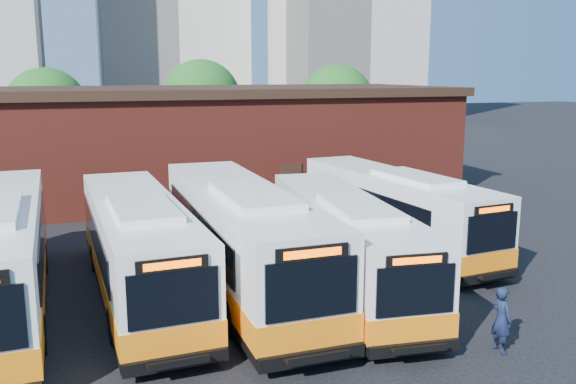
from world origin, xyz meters
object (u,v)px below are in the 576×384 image
object	(u,v)px
bus_east	(394,211)
transit_worker	(501,319)
bus_west	(138,251)
bus_midwest	(241,241)
bus_mideast	(344,246)

from	to	relation	value
bus_east	transit_worker	bearing A→B (deg)	-108.03
bus_east	transit_worker	xyz separation A→B (m)	(-2.17, -9.86, -0.60)
bus_east	bus_west	bearing A→B (deg)	-172.06
bus_midwest	transit_worker	size ratio (longest dim) A/B	7.58
bus_west	bus_east	bearing A→B (deg)	10.91
bus_mideast	bus_east	xyz separation A→B (m)	(4.11, 4.07, 0.02)
bus_west	transit_worker	bearing A→B (deg)	-42.78
transit_worker	bus_mideast	bearing A→B (deg)	14.20
bus_west	bus_mideast	xyz separation A→B (m)	(6.68, -1.47, -0.07)
transit_worker	bus_west	bearing A→B (deg)	45.59
bus_midwest	bus_east	distance (m)	8.03
bus_mideast	bus_west	bearing A→B (deg)	173.72
bus_midwest	transit_worker	xyz separation A→B (m)	(5.27, -6.86, -0.78)
bus_mideast	bus_east	size ratio (longest dim) A/B	0.99
bus_west	bus_mideast	world-z (taller)	bus_west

